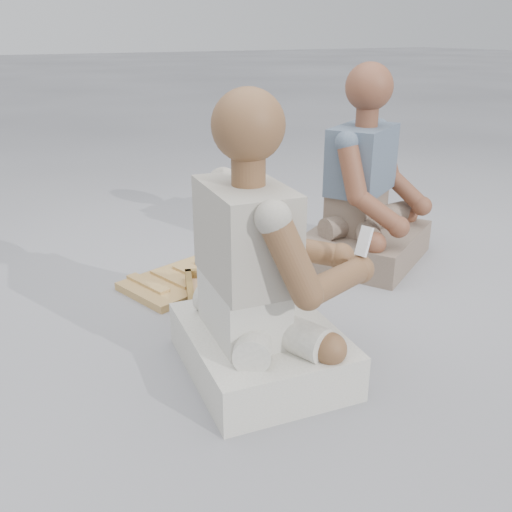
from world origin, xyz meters
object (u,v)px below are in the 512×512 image
craftsman (260,284)px  companion (367,198)px  tool_tray (239,290)px  carved_panel (184,280)px

craftsman → companion: (1.01, 0.67, -0.00)m
tool_tray → carved_panel: bearing=116.0°
tool_tray → craftsman: craftsman is taller
carved_panel → craftsman: size_ratio=0.55×
craftsman → companion: bearing=130.3°
carved_panel → companion: (0.97, -0.16, 0.32)m
carved_panel → companion: 1.03m
companion → craftsman: bearing=3.0°
tool_tray → craftsman: bearing=-109.9°
tool_tray → craftsman: (-0.19, -0.53, 0.28)m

